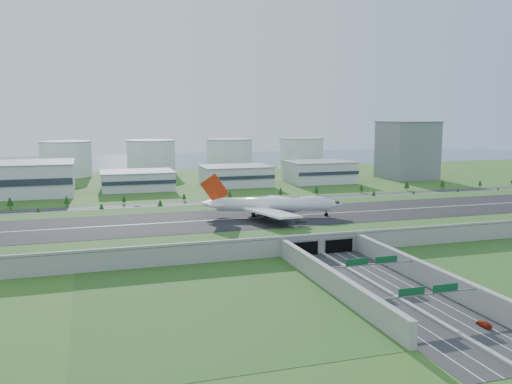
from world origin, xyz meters
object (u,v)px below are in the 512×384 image
object	(u,v)px
boeing_747	(273,204)
car_4	(49,214)
car_0	(336,273)
car_7	(137,206)
fuel_tank_a	(66,159)
car_5	(276,198)
car_2	(355,261)
car_3	(484,324)
car_6	(442,194)
office_tower	(407,150)
car_1	(391,311)

from	to	relation	value
boeing_747	car_4	distance (m)	146.60
boeing_747	car_0	size ratio (longest dim) A/B	18.11
car_0	car_7	distance (m)	192.81
fuel_tank_a	car_5	bearing A→B (deg)	-53.34
car_7	car_4	bearing A→B (deg)	-61.56
car_2	car_0	bearing A→B (deg)	54.65
car_3	car_5	xyz separation A→B (m)	(21.91, 246.47, -0.12)
car_4	car_6	world-z (taller)	car_6
boeing_747	car_6	bearing A→B (deg)	42.43
boeing_747	car_7	xyz separation A→B (m)	(-62.57, 99.69, -13.84)
car_6	office_tower	bearing A→B (deg)	-33.42
car_2	car_6	distance (m)	216.97
car_1	car_6	xyz separation A→B (m)	(170.59, 209.41, 0.06)
fuel_tank_a	car_1	size ratio (longest dim) A/B	11.04
office_tower	car_4	world-z (taller)	office_tower
fuel_tank_a	car_7	distance (m)	216.09
car_1	car_3	world-z (taller)	car_3
car_2	car_6	xyz separation A→B (m)	(153.68, 153.16, 0.08)
car_0	car_1	xyz separation A→B (m)	(-1.45, -42.21, 0.05)
car_3	car_2	bearing A→B (deg)	-84.04
office_tower	car_0	bearing A→B (deg)	-126.88
fuel_tank_a	car_1	xyz separation A→B (m)	(110.44, -434.56, -16.63)
car_0	car_1	bearing A→B (deg)	-106.21
car_3	car_0	bearing A→B (deg)	-69.09
car_0	car_1	size ratio (longest dim) A/B	0.90
car_4	car_6	distance (m)	284.21
car_0	car_2	size ratio (longest dim) A/B	0.79
fuel_tank_a	car_7	xyz separation A→B (m)	(51.98, -209.08, -16.70)
car_0	car_5	bearing A→B (deg)	63.37
car_0	car_2	xyz separation A→B (m)	(15.46, 14.04, 0.02)
car_0	fuel_tank_a	bearing A→B (deg)	91.67
car_0	car_5	world-z (taller)	car_0
car_3	car_5	size ratio (longest dim) A/B	1.33
car_7	office_tower	bearing A→B (deg)	124.10
car_1	car_3	distance (m)	26.91
boeing_747	car_3	xyz separation A→B (m)	(16.46, -143.14, -13.73)
car_4	car_1	bearing A→B (deg)	-129.30
car_3	car_7	xyz separation A→B (m)	(-79.03, 242.83, -0.11)
car_4	car_6	size ratio (longest dim) A/B	0.68
office_tower	car_6	distance (m)	119.83
car_3	car_5	distance (m)	247.44
car_0	car_3	distance (m)	62.56
fuel_tank_a	boeing_747	size ratio (longest dim) A/B	0.67
car_5	car_6	size ratio (longest dim) A/B	0.71
car_5	boeing_747	bearing A→B (deg)	-28.24
office_tower	car_6	bearing A→B (deg)	-109.48
car_3	car_7	size ratio (longest dim) A/B	1.16
car_7	car_1	bearing A→B (deg)	29.29
boeing_747	fuel_tank_a	bearing A→B (deg)	126.11
boeing_747	car_5	xyz separation A→B (m)	(38.38, 103.32, -13.85)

